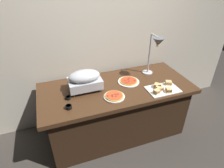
{
  "coord_description": "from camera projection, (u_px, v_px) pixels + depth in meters",
  "views": [
    {
      "loc": [
        -0.72,
        -1.84,
        2.02
      ],
      "look_at": [
        -0.06,
        0.0,
        0.81
      ],
      "focal_mm": 30.11,
      "sensor_mm": 36.0,
      "label": 1
    }
  ],
  "objects": [
    {
      "name": "ground_plane",
      "position": [
        116.0,
        130.0,
        2.74
      ],
      "size": [
        8.0,
        8.0,
        0.0
      ],
      "primitive_type": "plane",
      "color": "#38332D"
    },
    {
      "name": "back_wall",
      "position": [
        104.0,
        40.0,
        2.51
      ],
      "size": [
        4.4,
        0.04,
        2.4
      ],
      "primitive_type": "cube",
      "color": "beige",
      "rests_on": "ground_plane"
    },
    {
      "name": "buffet_table",
      "position": [
        116.0,
        110.0,
        2.54
      ],
      "size": [
        1.9,
        0.84,
        0.76
      ],
      "color": "#422816",
      "rests_on": "ground_plane"
    },
    {
      "name": "chafing_dish",
      "position": [
        85.0,
        79.0,
        2.21
      ],
      "size": [
        0.39,
        0.26,
        0.26
      ],
      "color": "#B7BABF",
      "rests_on": "buffet_table"
    },
    {
      "name": "heat_lamp",
      "position": [
        156.0,
        46.0,
        2.31
      ],
      "size": [
        0.15,
        0.31,
        0.56
      ],
      "color": "#B7BABF",
      "rests_on": "buffet_table"
    },
    {
      "name": "pizza_plate_front",
      "position": [
        129.0,
        81.0,
        2.42
      ],
      "size": [
        0.28,
        0.28,
        0.03
      ],
      "color": "white",
      "rests_on": "buffet_table"
    },
    {
      "name": "pizza_plate_center",
      "position": [
        114.0,
        96.0,
        2.14
      ],
      "size": [
        0.24,
        0.24,
        0.03
      ],
      "color": "white",
      "rests_on": "buffet_table"
    },
    {
      "name": "sandwich_platter",
      "position": [
        162.0,
        88.0,
        2.27
      ],
      "size": [
        0.39,
        0.26,
        0.06
      ],
      "color": "white",
      "rests_on": "buffet_table"
    },
    {
      "name": "sauce_cup_near",
      "position": [
        68.0,
        98.0,
        2.11
      ],
      "size": [
        0.06,
        0.06,
        0.03
      ],
      "color": "black",
      "rests_on": "buffet_table"
    },
    {
      "name": "sauce_cup_far",
      "position": [
        69.0,
        107.0,
        1.97
      ],
      "size": [
        0.07,
        0.07,
        0.04
      ],
      "color": "black",
      "rests_on": "buffet_table"
    }
  ]
}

